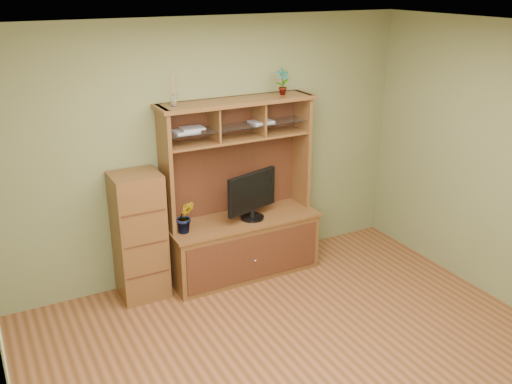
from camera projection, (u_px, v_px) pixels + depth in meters
room at (317, 218)px, 4.29m from camera, size 4.54×4.04×2.74m
media_hutch at (241, 228)px, 6.11m from camera, size 1.66×0.61×1.90m
monitor at (252, 195)px, 5.93m from camera, size 0.63×0.25×0.51m
orchid_plant at (185, 217)px, 5.64m from camera, size 0.22×0.19×0.34m
top_plant at (282, 82)px, 5.86m from camera, size 0.15×0.11×0.27m
reed_diffuser at (173, 94)px, 5.35m from camera, size 0.06×0.06×0.30m
magazines at (213, 127)px, 5.65m from camera, size 1.08×0.20×0.04m
side_cabinet at (139, 236)px, 5.62m from camera, size 0.47×0.42×1.30m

